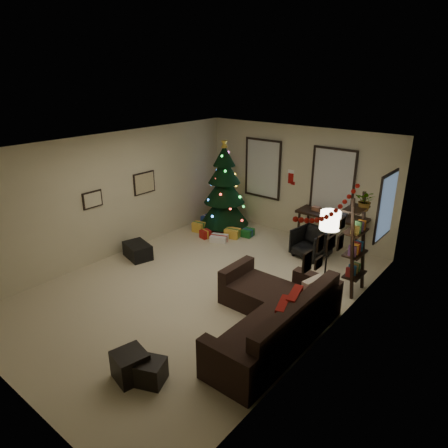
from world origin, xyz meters
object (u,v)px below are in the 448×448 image
at_px(christmas_tree, 224,192).
at_px(desk_chair, 311,243).
at_px(desk, 332,218).
at_px(bookshelf, 357,247).
at_px(sofa, 273,317).

relative_size(christmas_tree, desk_chair, 3.62).
relative_size(christmas_tree, desk, 1.49).
bearing_deg(desk, desk_chair, -102.21).
xyz_separation_m(desk_chair, bookshelf, (1.33, -0.88, 0.59)).
xyz_separation_m(desk, desk_chair, (-0.14, -0.65, -0.43)).
distance_m(christmas_tree, bookshelf, 4.08).
height_order(desk, bookshelf, bookshelf).
xyz_separation_m(sofa, bookshelf, (0.45, 2.01, 0.63)).
bearing_deg(sofa, desk_chair, 106.76).
distance_m(desk, bookshelf, 1.94).
bearing_deg(christmas_tree, desk, 9.60).
height_order(christmas_tree, sofa, christmas_tree).
bearing_deg(bookshelf, christmas_tree, 164.85).
bearing_deg(sofa, desk, 101.65).
relative_size(christmas_tree, bookshelf, 1.25).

